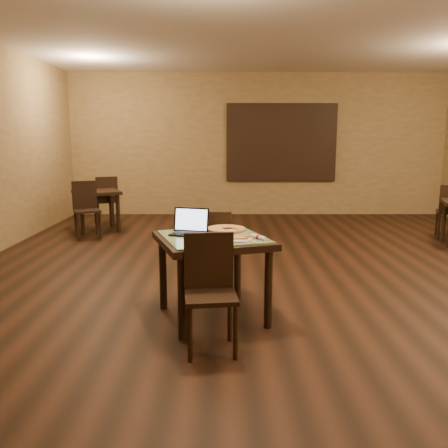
{
  "coord_description": "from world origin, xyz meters",
  "views": [
    {
      "loc": [
        -0.75,
        -5.28,
        1.61
      ],
      "look_at": [
        -0.74,
        -1.02,
        0.85
      ],
      "focal_mm": 38.0,
      "sensor_mm": 36.0,
      "label": 1
    }
  ],
  "objects_px": {
    "tiled_table": "(213,247)",
    "pizza_pan": "(226,230)",
    "other_table_b": "(97,197)",
    "chair_main_far": "(213,248)",
    "other_table_b_chair_near": "(86,206)",
    "other_table_b_chair_far": "(106,198)",
    "chair_main_near": "(210,285)",
    "laptop": "(191,227)"
  },
  "relations": [
    {
      "from": "chair_main_far",
      "to": "other_table_b_chair_near",
      "type": "xyz_separation_m",
      "value": [
        -2.19,
        3.08,
        0.02
      ]
    },
    {
      "from": "laptop",
      "to": "other_table_b",
      "type": "bearing_deg",
      "value": 131.72
    },
    {
      "from": "other_table_b",
      "to": "other_table_b_chair_far",
      "type": "height_order",
      "value": "other_table_b_chair_far"
    },
    {
      "from": "other_table_b",
      "to": "laptop",
      "type": "bearing_deg",
      "value": -89.34
    },
    {
      "from": "chair_main_far",
      "to": "laptop",
      "type": "xyz_separation_m",
      "value": [
        -0.19,
        -0.52,
        0.31
      ]
    },
    {
      "from": "other_table_b",
      "to": "other_table_b_chair_near",
      "type": "bearing_deg",
      "value": -118.18
    },
    {
      "from": "tiled_table",
      "to": "chair_main_far",
      "type": "bearing_deg",
      "value": 72.12
    },
    {
      "from": "other_table_b_chair_near",
      "to": "tiled_table",
      "type": "bearing_deg",
      "value": -83.96
    },
    {
      "from": "tiled_table",
      "to": "other_table_b",
      "type": "relative_size",
      "value": 1.14
    },
    {
      "from": "chair_main_near",
      "to": "other_table_b_chair_near",
      "type": "xyz_separation_m",
      "value": [
        -2.18,
        4.32,
        0.02
      ]
    },
    {
      "from": "other_table_b_chair_far",
      "to": "other_table_b",
      "type": "bearing_deg",
      "value": 61.82
    },
    {
      "from": "other_table_b",
      "to": "other_table_b_chair_far",
      "type": "distance_m",
      "value": 0.56
    },
    {
      "from": "chair_main_far",
      "to": "other_table_b",
      "type": "bearing_deg",
      "value": -53.71
    },
    {
      "from": "pizza_pan",
      "to": "other_table_b_chair_near",
      "type": "xyz_separation_m",
      "value": [
        -2.31,
        3.46,
        -0.24
      ]
    },
    {
      "from": "tiled_table",
      "to": "pizza_pan",
      "type": "distance_m",
      "value": 0.29
    },
    {
      "from": "tiled_table",
      "to": "other_table_b_chair_near",
      "type": "bearing_deg",
      "value": 102.07
    },
    {
      "from": "chair_main_near",
      "to": "other_table_b_chair_near",
      "type": "height_order",
      "value": "other_table_b_chair_near"
    },
    {
      "from": "chair_main_far",
      "to": "other_table_b_chair_far",
      "type": "height_order",
      "value": "other_table_b_chair_far"
    },
    {
      "from": "laptop",
      "to": "tiled_table",
      "type": "bearing_deg",
      "value": -10.91
    },
    {
      "from": "chair_main_far",
      "to": "chair_main_near",
      "type": "bearing_deg",
      "value": 95.57
    },
    {
      "from": "pizza_pan",
      "to": "other_table_b_chair_far",
      "type": "xyz_separation_m",
      "value": [
        -2.25,
        4.56,
        -0.24
      ]
    },
    {
      "from": "tiled_table",
      "to": "other_table_b_chair_near",
      "type": "relative_size",
      "value": 1.25
    },
    {
      "from": "chair_main_near",
      "to": "pizza_pan",
      "type": "distance_m",
      "value": 0.91
    },
    {
      "from": "tiled_table",
      "to": "pizza_pan",
      "type": "xyz_separation_m",
      "value": [
        0.12,
        0.24,
        0.11
      ]
    },
    {
      "from": "chair_main_far",
      "to": "laptop",
      "type": "distance_m",
      "value": 0.64
    },
    {
      "from": "tiled_table",
      "to": "other_table_b_chair_far",
      "type": "height_order",
      "value": "other_table_b_chair_far"
    },
    {
      "from": "chair_main_near",
      "to": "pizza_pan",
      "type": "relative_size",
      "value": 2.38
    },
    {
      "from": "laptop",
      "to": "other_table_b_chair_far",
      "type": "relative_size",
      "value": 0.42
    },
    {
      "from": "laptop",
      "to": "pizza_pan",
      "type": "height_order",
      "value": "laptop"
    },
    {
      "from": "other_table_b_chair_far",
      "to": "pizza_pan",
      "type": "bearing_deg",
      "value": 91.58
    },
    {
      "from": "laptop",
      "to": "chair_main_near",
      "type": "bearing_deg",
      "value": -58.8
    },
    {
      "from": "chair_main_near",
      "to": "other_table_b",
      "type": "bearing_deg",
      "value": 107.4
    },
    {
      "from": "tiled_table",
      "to": "laptop",
      "type": "distance_m",
      "value": 0.28
    },
    {
      "from": "chair_main_near",
      "to": "laptop",
      "type": "bearing_deg",
      "value": 98.34
    },
    {
      "from": "other_table_b",
      "to": "other_table_b_chair_far",
      "type": "bearing_deg",
      "value": 61.82
    },
    {
      "from": "other_table_b_chair_far",
      "to": "other_table_b_chair_near",
      "type": "bearing_deg",
      "value": 61.82
    },
    {
      "from": "tiled_table",
      "to": "chair_main_far",
      "type": "distance_m",
      "value": 0.64
    },
    {
      "from": "laptop",
      "to": "other_table_b_chair_near",
      "type": "xyz_separation_m",
      "value": [
        -1.99,
        3.6,
        -0.3
      ]
    },
    {
      "from": "pizza_pan",
      "to": "other_table_b",
      "type": "xyz_separation_m",
      "value": [
        -2.28,
        4.01,
        -0.17
      ]
    },
    {
      "from": "tiled_table",
      "to": "chair_main_near",
      "type": "distance_m",
      "value": 0.64
    },
    {
      "from": "laptop",
      "to": "pizza_pan",
      "type": "bearing_deg",
      "value": 39.54
    },
    {
      "from": "chair_main_near",
      "to": "laptop",
      "type": "relative_size",
      "value": 2.32
    }
  ]
}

